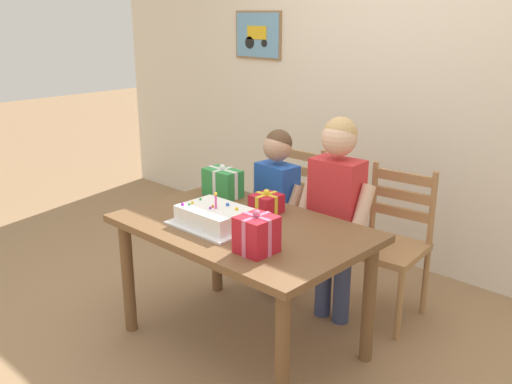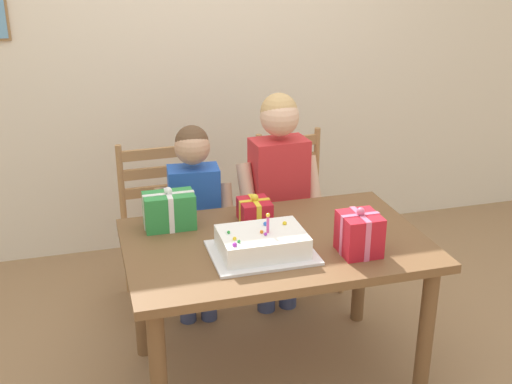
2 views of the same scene
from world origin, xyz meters
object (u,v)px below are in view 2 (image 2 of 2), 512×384
at_px(gift_box_corner_small, 359,234).
at_px(child_younger, 195,208).
at_px(birthday_cake, 262,244).
at_px(gift_box_red_large, 255,211).
at_px(child_older, 279,184).
at_px(chair_right, 297,211).
at_px(gift_box_beside_cake, 169,211).
at_px(chair_left, 161,226).
at_px(dining_table, 276,261).

relative_size(gift_box_corner_small, child_younger, 0.19).
bearing_deg(birthday_cake, child_younger, 103.65).
relative_size(gift_box_red_large, child_older, 0.13).
distance_m(chair_right, child_older, 0.45).
bearing_deg(gift_box_beside_cake, birthday_cake, -48.20).
height_order(gift_box_corner_small, chair_left, gift_box_corner_small).
xyz_separation_m(gift_box_beside_cake, chair_right, (0.84, 0.58, -0.34)).
relative_size(dining_table, chair_left, 1.46).
bearing_deg(child_older, child_younger, 179.96).
distance_m(dining_table, child_older, 0.62).
height_order(gift_box_red_large, chair_right, chair_right).
height_order(birthday_cake, child_older, child_older).
height_order(gift_box_red_large, child_older, child_older).
height_order(birthday_cake, chair_left, chair_left).
distance_m(chair_right, child_younger, 0.75).
xyz_separation_m(dining_table, birthday_cake, (-0.10, -0.11, 0.15)).
bearing_deg(birthday_cake, child_older, 66.90).
relative_size(gift_box_red_large, gift_box_corner_small, 0.76).
relative_size(chair_left, chair_right, 1.00).
relative_size(gift_box_beside_cake, child_older, 0.19).
relative_size(dining_table, child_older, 1.07).
bearing_deg(gift_box_red_large, dining_table, -81.32).
bearing_deg(gift_box_beside_cake, chair_right, 34.78).
relative_size(child_older, child_younger, 1.12).
relative_size(birthday_cake, child_older, 0.35).
relative_size(chair_left, child_younger, 0.83).
relative_size(dining_table, birthday_cake, 3.05).
xyz_separation_m(gift_box_beside_cake, child_older, (0.63, 0.31, -0.05)).
xyz_separation_m(gift_box_beside_cake, gift_box_corner_small, (0.74, -0.48, 0.00)).
distance_m(gift_box_red_large, chair_left, 0.79).
bearing_deg(birthday_cake, dining_table, 48.50).
distance_m(gift_box_corner_small, child_younger, 0.98).
height_order(child_older, child_younger, child_older).
xyz_separation_m(gift_box_red_large, chair_left, (-0.37, 0.62, -0.31)).
height_order(gift_box_red_large, child_younger, child_younger).
bearing_deg(dining_table, gift_box_corner_small, -34.68).
xyz_separation_m(dining_table, gift_box_red_large, (-0.03, 0.23, 0.16)).
distance_m(birthday_cake, gift_box_corner_small, 0.41).
bearing_deg(gift_box_corner_small, gift_box_red_large, 127.62).
bearing_deg(birthday_cake, chair_right, 62.49).
relative_size(dining_table, child_younger, 1.20).
relative_size(gift_box_red_large, chair_right, 0.18).
bearing_deg(gift_box_corner_small, child_younger, 125.78).
height_order(chair_right, child_younger, child_younger).
bearing_deg(gift_box_beside_cake, child_older, 25.94).
bearing_deg(gift_box_beside_cake, dining_table, -31.78).
distance_m(gift_box_beside_cake, child_younger, 0.37).
distance_m(gift_box_red_large, child_younger, 0.43).
distance_m(dining_table, gift_box_corner_small, 0.42).
xyz_separation_m(chair_left, child_younger, (0.15, -0.27, 0.21)).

